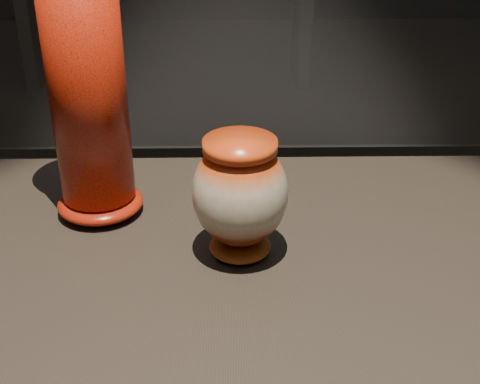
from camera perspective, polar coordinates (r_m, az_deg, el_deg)
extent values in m
cube|color=black|center=(0.98, 0.76, -8.65)|extent=(2.00, 0.80, 0.05)
ellipsoid|color=#621F08|center=(1.01, 0.00, -4.62)|extent=(0.12, 0.12, 0.03)
ellipsoid|color=beige|center=(0.96, 0.00, -0.06)|extent=(0.17, 0.17, 0.16)
cylinder|color=#E84D15|center=(0.93, 0.00, 4.00)|extent=(0.13, 0.13, 0.01)
ellipsoid|color=red|center=(1.14, -11.81, -0.87)|extent=(0.19, 0.19, 0.04)
cylinder|color=red|center=(1.05, -12.99, 9.41)|extent=(0.16, 0.16, 0.40)
cube|color=black|center=(4.55, -17.19, 14.31)|extent=(0.08, 0.50, 0.85)
cube|color=black|center=(4.41, 5.34, 14.97)|extent=(0.08, 0.50, 0.85)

